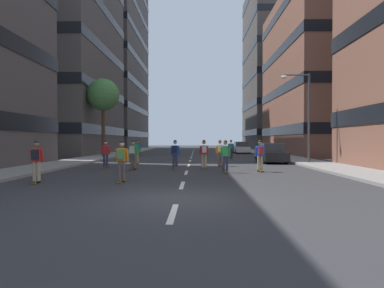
{
  "coord_description": "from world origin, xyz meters",
  "views": [
    {
      "loc": [
        0.59,
        -10.13,
        1.8
      ],
      "look_at": [
        0.0,
        28.15,
        1.29
      ],
      "focal_mm": 31.22,
      "sensor_mm": 36.0,
      "label": 1
    }
  ],
  "objects_px": {
    "skater_8": "(175,152)",
    "skater_0": "(36,159)",
    "skater_3": "(133,153)",
    "skater_7": "(122,158)",
    "parked_car_mid": "(241,148)",
    "skater_4": "(139,147)",
    "parked_car_near": "(271,154)",
    "skater_9": "(136,151)",
    "skater_2": "(260,154)",
    "streetlamp_right": "(304,108)",
    "skater_6": "(204,152)",
    "skater_1": "(231,148)",
    "skater_11": "(106,152)",
    "skater_5": "(225,155)",
    "skater_10": "(220,151)",
    "street_tree_near": "(103,95)"
  },
  "relations": [
    {
      "from": "parked_car_mid",
      "to": "skater_0",
      "type": "height_order",
      "value": "skater_0"
    },
    {
      "from": "skater_2",
      "to": "skater_3",
      "type": "bearing_deg",
      "value": 171.8
    },
    {
      "from": "skater_10",
      "to": "skater_5",
      "type": "bearing_deg",
      "value": -90.12
    },
    {
      "from": "skater_3",
      "to": "skater_11",
      "type": "bearing_deg",
      "value": 151.99
    },
    {
      "from": "skater_8",
      "to": "skater_0",
      "type": "bearing_deg",
      "value": -127.22
    },
    {
      "from": "street_tree_near",
      "to": "skater_2",
      "type": "height_order",
      "value": "street_tree_near"
    },
    {
      "from": "skater_0",
      "to": "skater_4",
      "type": "bearing_deg",
      "value": 88.66
    },
    {
      "from": "skater_3",
      "to": "skater_7",
      "type": "bearing_deg",
      "value": -83.74
    },
    {
      "from": "skater_5",
      "to": "skater_10",
      "type": "relative_size",
      "value": 1.0
    },
    {
      "from": "skater_0",
      "to": "skater_7",
      "type": "relative_size",
      "value": 1.0
    },
    {
      "from": "skater_1",
      "to": "parked_car_near",
      "type": "bearing_deg",
      "value": -57.39
    },
    {
      "from": "parked_car_near",
      "to": "skater_9",
      "type": "distance_m",
      "value": 10.39
    },
    {
      "from": "skater_2",
      "to": "skater_9",
      "type": "bearing_deg",
      "value": 145.13
    },
    {
      "from": "street_tree_near",
      "to": "skater_0",
      "type": "bearing_deg",
      "value": -81.57
    },
    {
      "from": "skater_6",
      "to": "skater_9",
      "type": "distance_m",
      "value": 6.04
    },
    {
      "from": "skater_4",
      "to": "streetlamp_right",
      "type": "bearing_deg",
      "value": -36.76
    },
    {
      "from": "parked_car_near",
      "to": "skater_3",
      "type": "relative_size",
      "value": 2.47
    },
    {
      "from": "parked_car_mid",
      "to": "skater_7",
      "type": "distance_m",
      "value": 31.4
    },
    {
      "from": "parked_car_mid",
      "to": "streetlamp_right",
      "type": "distance_m",
      "value": 19.89
    },
    {
      "from": "parked_car_mid",
      "to": "street_tree_near",
      "type": "xyz_separation_m",
      "value": [
        -15.48,
        -9.81,
        5.67
      ]
    },
    {
      "from": "skater_1",
      "to": "skater_10",
      "type": "bearing_deg",
      "value": -101.01
    },
    {
      "from": "skater_6",
      "to": "skater_10",
      "type": "height_order",
      "value": "same"
    },
    {
      "from": "streetlamp_right",
      "to": "skater_2",
      "type": "xyz_separation_m",
      "value": [
        -4.32,
        -5.93,
        -3.12
      ]
    },
    {
      "from": "parked_car_near",
      "to": "street_tree_near",
      "type": "relative_size",
      "value": 0.55
    },
    {
      "from": "skater_6",
      "to": "skater_1",
      "type": "bearing_deg",
      "value": 74.8
    },
    {
      "from": "parked_car_mid",
      "to": "skater_6",
      "type": "bearing_deg",
      "value": -102.86
    },
    {
      "from": "parked_car_near",
      "to": "skater_6",
      "type": "xyz_separation_m",
      "value": [
        -5.36,
        -5.5,
        0.32
      ]
    },
    {
      "from": "skater_3",
      "to": "skater_11",
      "type": "xyz_separation_m",
      "value": [
        -1.92,
        1.02,
        0.0
      ]
    },
    {
      "from": "skater_11",
      "to": "skater_10",
      "type": "bearing_deg",
      "value": 13.48
    },
    {
      "from": "skater_6",
      "to": "skater_8",
      "type": "xyz_separation_m",
      "value": [
        -1.79,
        -0.05,
        0.0
      ]
    },
    {
      "from": "parked_car_near",
      "to": "street_tree_near",
      "type": "bearing_deg",
      "value": 152.19
    },
    {
      "from": "streetlamp_right",
      "to": "skater_4",
      "type": "bearing_deg",
      "value": 143.24
    },
    {
      "from": "skater_11",
      "to": "skater_3",
      "type": "bearing_deg",
      "value": -28.01
    },
    {
      "from": "street_tree_near",
      "to": "skater_0",
      "type": "height_order",
      "value": "street_tree_near"
    },
    {
      "from": "street_tree_near",
      "to": "skater_8",
      "type": "relative_size",
      "value": 4.47
    },
    {
      "from": "skater_0",
      "to": "skater_10",
      "type": "height_order",
      "value": "same"
    },
    {
      "from": "parked_car_mid",
      "to": "skater_4",
      "type": "xyz_separation_m",
      "value": [
        -11.92,
        -9.05,
        0.29
      ]
    },
    {
      "from": "skater_4",
      "to": "skater_11",
      "type": "xyz_separation_m",
      "value": [
        0.4,
        -14.28,
        0.03
      ]
    },
    {
      "from": "parked_car_mid",
      "to": "skater_8",
      "type": "distance_m",
      "value": 24.59
    },
    {
      "from": "streetlamp_right",
      "to": "skater_5",
      "type": "height_order",
      "value": "streetlamp_right"
    },
    {
      "from": "skater_7",
      "to": "parked_car_near",
      "type": "bearing_deg",
      "value": 53.48
    },
    {
      "from": "skater_3",
      "to": "skater_9",
      "type": "distance_m",
      "value": 4.52
    },
    {
      "from": "skater_3",
      "to": "skater_5",
      "type": "height_order",
      "value": "same"
    },
    {
      "from": "skater_0",
      "to": "skater_9",
      "type": "xyz_separation_m",
      "value": [
        2.21,
        10.58,
        -0.03
      ]
    },
    {
      "from": "skater_2",
      "to": "skater_4",
      "type": "xyz_separation_m",
      "value": [
        -9.65,
        16.36,
        -0.03
      ]
    },
    {
      "from": "street_tree_near",
      "to": "parked_car_mid",
      "type": "bearing_deg",
      "value": 32.36
    },
    {
      "from": "skater_6",
      "to": "skater_4",
      "type": "bearing_deg",
      "value": 114.46
    },
    {
      "from": "skater_8",
      "to": "skater_9",
      "type": "bearing_deg",
      "value": 129.99
    },
    {
      "from": "skater_3",
      "to": "parked_car_mid",
      "type": "bearing_deg",
      "value": 68.48
    },
    {
      "from": "streetlamp_right",
      "to": "skater_0",
      "type": "bearing_deg",
      "value": -142.81
    }
  ]
}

